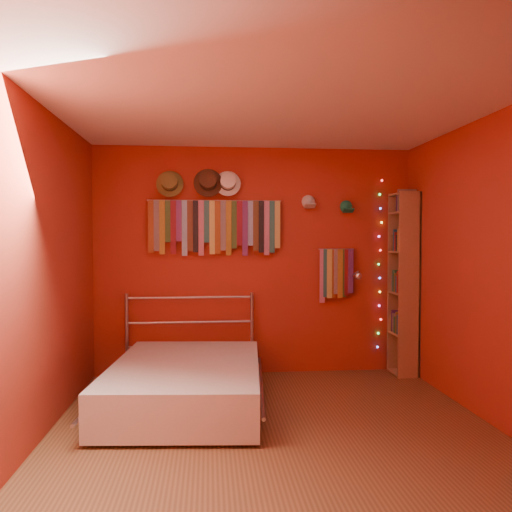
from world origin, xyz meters
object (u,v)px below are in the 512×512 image
object	(u,v)px
bookshelf	(407,282)
bed	(186,383)
tie_rack	(215,225)
reading_lamp	(357,276)

from	to	relation	value
bookshelf	bed	world-z (taller)	bookshelf
tie_rack	reading_lamp	world-z (taller)	tie_rack
tie_rack	reading_lamp	xyz separation A→B (m)	(1.52, -0.19, -0.55)
reading_lamp	bed	xyz separation A→B (m)	(-1.80, -0.80, -0.88)
bed	reading_lamp	bearing A→B (deg)	28.81
tie_rack	bookshelf	size ratio (longest dim) A/B	0.72
tie_rack	bookshelf	bearing A→B (deg)	-4.22
tie_rack	reading_lamp	distance (m)	1.63
tie_rack	bed	world-z (taller)	tie_rack
tie_rack	bed	distance (m)	1.76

